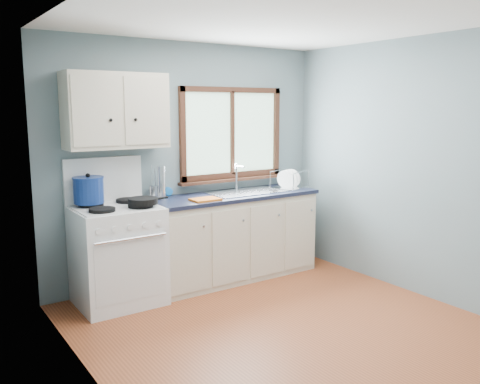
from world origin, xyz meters
TOP-DOWN VIEW (x-y plane):
  - floor at (0.00, 0.00)m, footprint 3.20×3.60m
  - ceiling at (0.00, 0.00)m, footprint 3.20×3.60m
  - wall_back at (0.00, 1.81)m, footprint 3.20×0.02m
  - wall_left at (-1.61, 0.00)m, footprint 0.02×3.60m
  - wall_right at (1.61, 0.00)m, footprint 0.02×3.60m
  - gas_range at (-0.95, 1.47)m, footprint 0.76×0.69m
  - base_cabinets at (0.36, 1.49)m, footprint 1.85×0.60m
  - countertop at (0.36, 1.49)m, footprint 1.89×0.64m
  - sink at (0.54, 1.49)m, footprint 0.84×0.46m
  - window at (0.54, 1.77)m, footprint 1.36×0.10m
  - upper_cabinets at (-0.85, 1.63)m, footprint 0.95×0.35m
  - skillet at (-0.75, 1.30)m, footprint 0.43×0.31m
  - stockpot at (-1.15, 1.62)m, footprint 0.37×0.37m
  - utensil_crock at (-0.46, 1.69)m, footprint 0.14×0.14m
  - thermos at (-0.41, 1.63)m, footprint 0.09×0.09m
  - soap_bottle at (-0.28, 1.73)m, footprint 0.11×0.11m
  - dish_towel at (-0.09, 1.31)m, footprint 0.28×0.20m
  - dish_rack at (1.11, 1.45)m, footprint 0.50×0.45m

SIDE VIEW (x-z plane):
  - floor at x=0.00m, z-range -0.02..0.00m
  - base_cabinets at x=0.36m, z-range -0.03..0.85m
  - gas_range at x=-0.95m, z-range -0.19..1.17m
  - sink at x=0.54m, z-range 0.64..1.08m
  - countertop at x=0.36m, z-range 0.88..0.92m
  - dish_towel at x=-0.09m, z-range 0.92..0.94m
  - dish_rack at x=1.11m, z-range 0.87..1.08m
  - skillet at x=-0.75m, z-range 0.96..1.01m
  - utensil_crock at x=-0.46m, z-range 0.82..1.16m
  - soap_bottle at x=-0.28m, z-range 0.92..1.16m
  - stockpot at x=-1.15m, z-range 0.95..1.22m
  - thermos at x=-0.41m, z-range 0.92..1.25m
  - wall_back at x=0.00m, z-range 0.00..2.50m
  - wall_left at x=-1.61m, z-range 0.00..2.50m
  - wall_right at x=1.61m, z-range 0.00..2.50m
  - window at x=0.54m, z-range 0.96..1.99m
  - upper_cabinets at x=-0.85m, z-range 1.45..2.15m
  - ceiling at x=0.00m, z-range 2.50..2.52m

